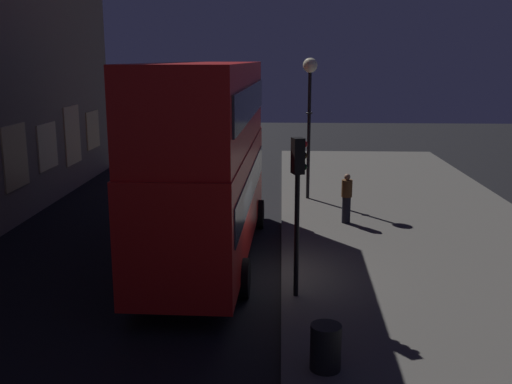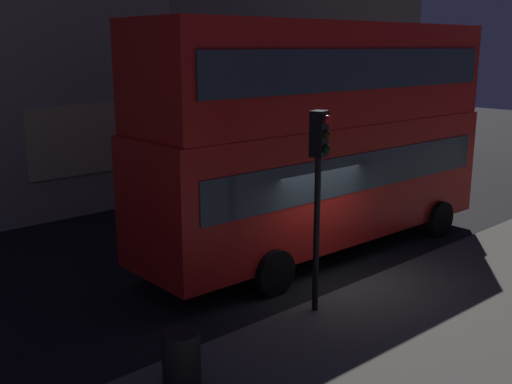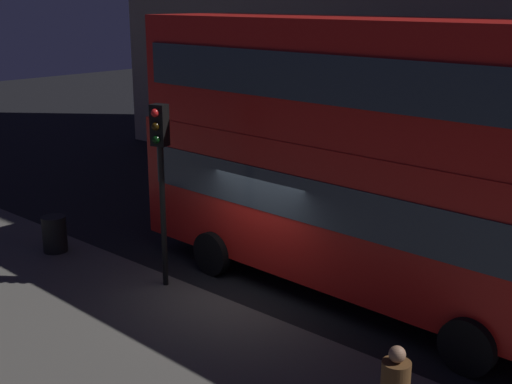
# 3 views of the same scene
# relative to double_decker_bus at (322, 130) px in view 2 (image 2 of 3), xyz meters

# --- Properties ---
(ground_plane) EXTENTS (80.00, 80.00, 0.00)m
(ground_plane) POSITION_rel_double_decker_bus_xyz_m (-1.40, -1.59, -3.17)
(ground_plane) COLOR black
(double_decker_bus) EXTENTS (10.33, 3.08, 5.73)m
(double_decker_bus) POSITION_rel_double_decker_bus_xyz_m (0.00, 0.00, 0.00)
(double_decker_bus) COLOR red
(double_decker_bus) RESTS_ON ground
(traffic_light_near_kerb) EXTENTS (0.38, 0.40, 3.92)m
(traffic_light_near_kerb) POSITION_rel_double_decker_bus_xyz_m (-2.95, -2.54, -0.23)
(traffic_light_near_kerb) COLOR black
(traffic_light_near_kerb) RESTS_ON sidewalk_slab
(traffic_light_far_side) EXTENTS (0.36, 0.39, 4.19)m
(traffic_light_far_side) POSITION_rel_double_decker_bus_xyz_m (8.92, 2.61, -0.16)
(traffic_light_far_side) COLOR black
(traffic_light_far_side) RESTS_ON ground
(litter_bin) EXTENTS (0.59, 0.59, 0.88)m
(litter_bin) POSITION_rel_double_decker_bus_xyz_m (-6.50, -3.00, -2.61)
(litter_bin) COLOR black
(litter_bin) RESTS_ON sidewalk_slab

